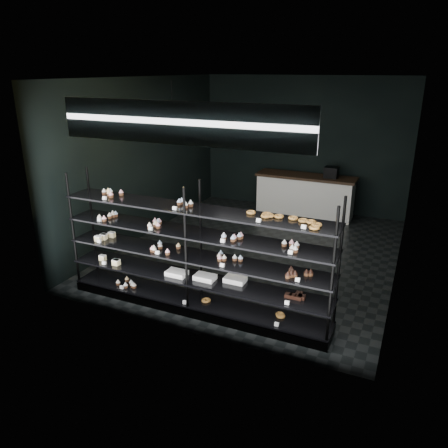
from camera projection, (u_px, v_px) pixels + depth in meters
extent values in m
cube|color=black|center=(258.00, 250.00, 8.50)|extent=(5.00, 6.00, 0.01)
cube|color=black|center=(264.00, 78.00, 7.42)|extent=(5.00, 6.00, 0.01)
cube|color=black|center=(303.00, 145.00, 10.53)|extent=(5.00, 0.01, 3.20)
cube|color=black|center=(178.00, 218.00, 5.39)|extent=(5.00, 0.01, 3.20)
cube|color=black|center=(146.00, 159.00, 8.93)|extent=(0.01, 6.00, 3.20)
cube|color=black|center=(408.00, 184.00, 6.99)|extent=(0.01, 6.00, 3.20)
cube|color=black|center=(195.00, 305.00, 6.41)|extent=(4.00, 0.50, 0.12)
cylinder|color=black|center=(73.00, 232.00, 6.68)|extent=(0.04, 0.04, 1.85)
cylinder|color=black|center=(93.00, 223.00, 7.06)|extent=(0.04, 0.04, 1.85)
cylinder|color=black|center=(186.00, 253.00, 5.91)|extent=(0.04, 0.04, 1.85)
cylinder|color=black|center=(201.00, 242.00, 6.29)|extent=(0.04, 0.04, 1.85)
cylinder|color=black|center=(332.00, 281.00, 5.15)|extent=(0.04, 0.04, 1.85)
cylinder|color=black|center=(339.00, 266.00, 5.52)|extent=(0.04, 0.04, 1.85)
cube|color=black|center=(195.00, 300.00, 6.38)|extent=(4.00, 0.50, 0.03)
cube|color=black|center=(194.00, 278.00, 6.27)|extent=(4.00, 0.50, 0.02)
cube|color=black|center=(194.00, 256.00, 6.15)|extent=(4.00, 0.50, 0.02)
cube|color=black|center=(193.00, 233.00, 6.03)|extent=(4.00, 0.50, 0.02)
cube|color=black|center=(193.00, 209.00, 5.91)|extent=(4.00, 0.50, 0.02)
cube|color=white|center=(103.00, 198.00, 6.27)|extent=(0.06, 0.04, 0.06)
cube|color=white|center=(172.00, 208.00, 5.83)|extent=(0.06, 0.04, 0.06)
cube|color=white|center=(256.00, 220.00, 5.36)|extent=(0.05, 0.04, 0.06)
cube|color=white|center=(302.00, 227.00, 5.14)|extent=(0.06, 0.04, 0.06)
cube|color=white|center=(100.00, 220.00, 6.43)|extent=(0.06, 0.04, 0.06)
cube|color=white|center=(153.00, 229.00, 6.07)|extent=(0.05, 0.04, 0.06)
cube|color=white|center=(225.00, 241.00, 5.65)|extent=(0.06, 0.04, 0.06)
cube|color=white|center=(287.00, 252.00, 5.32)|extent=(0.06, 0.04, 0.06)
cube|color=white|center=(99.00, 241.00, 6.57)|extent=(0.06, 0.04, 0.06)
cube|color=white|center=(157.00, 253.00, 6.17)|extent=(0.05, 0.04, 0.06)
cube|color=white|center=(222.00, 265.00, 5.78)|extent=(0.06, 0.04, 0.06)
cube|color=white|center=(295.00, 279.00, 5.39)|extent=(0.06, 0.04, 0.06)
cube|color=white|center=(104.00, 263.00, 6.67)|extent=(0.06, 0.04, 0.06)
cube|color=white|center=(288.00, 303.00, 5.54)|extent=(0.06, 0.04, 0.06)
cube|color=white|center=(121.00, 287.00, 6.67)|extent=(0.06, 0.04, 0.06)
cube|color=white|center=(187.00, 303.00, 6.23)|extent=(0.05, 0.04, 0.06)
cube|color=white|center=(277.00, 325.00, 5.71)|extent=(0.06, 0.04, 0.06)
cube|color=#0C1340|center=(178.00, 123.00, 5.07)|extent=(3.20, 0.04, 0.45)
cube|color=white|center=(177.00, 123.00, 5.05)|extent=(3.30, 0.02, 0.50)
cylinder|color=black|center=(172.00, 99.00, 6.70)|extent=(0.01, 0.01, 0.55)
sphere|color=#FECC58|center=(173.00, 129.00, 6.85)|extent=(0.35, 0.35, 0.35)
cube|color=silver|center=(305.00, 197.00, 10.39)|extent=(2.22, 0.60, 0.92)
cube|color=black|center=(306.00, 177.00, 10.23)|extent=(2.31, 0.65, 0.06)
cube|color=black|center=(331.00, 172.00, 9.95)|extent=(0.30, 0.30, 0.25)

